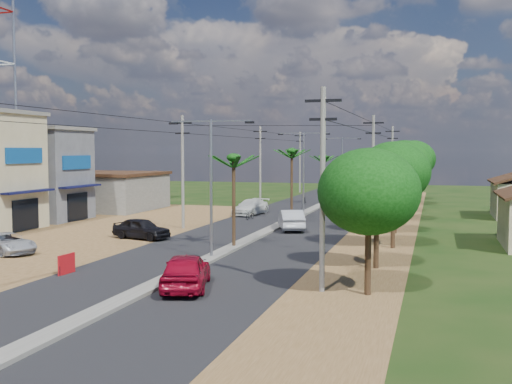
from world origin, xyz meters
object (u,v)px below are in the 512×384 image
car_silver_mid (291,220)px  moto_rider_east (195,271)px  car_red_near (186,272)px  car_white_far (250,208)px  car_parked_silver (7,244)px  roadside_sign (67,264)px  car_parked_dark (141,229)px

car_silver_mid → moto_rider_east: (-0.30, -18.79, -0.34)m
car_red_near → car_white_far: size_ratio=0.95×
car_red_near → car_parked_silver: (-14.10, 5.49, -0.21)m
car_red_near → car_white_far: 31.08m
car_red_near → roadside_sign: size_ratio=3.84×
car_parked_dark → car_silver_mid: bearing=-36.9°
car_silver_mid → moto_rider_east: size_ratio=2.74×
car_white_far → roadside_sign: 29.11m
car_red_near → car_parked_dark: car_red_near is taller
car_parked_silver → moto_rider_east: 14.18m
car_red_near → moto_rider_east: size_ratio=2.71×
car_parked_dark → roadside_sign: bearing=-157.4°
car_red_near → car_white_far: bearing=-94.3°
car_white_far → roadside_sign: bearing=-82.1°
car_parked_dark → car_white_far: bearing=4.2°
car_white_far → car_parked_dark: size_ratio=1.18×
car_white_far → moto_rider_east: (6.01, -28.45, -0.27)m
moto_rider_east → car_parked_silver: bearing=3.0°
car_silver_mid → car_parked_dark: 11.76m
car_red_near → roadside_sign: car_red_near is taller
car_parked_dark → roadside_sign: (2.00, -11.88, -0.22)m
car_silver_mid → roadside_sign: size_ratio=3.88×
car_red_near → roadside_sign: (-7.07, 1.31, -0.30)m
car_red_near → roadside_sign: bearing=-26.7°
moto_rider_east → car_red_near: bearing=118.2°
car_parked_silver → car_white_far: bearing=5.4°
car_parked_dark → moto_rider_east: bearing=-129.2°
car_parked_dark → roadside_sign: 12.05m
car_white_far → roadside_sign: car_white_far is taller
car_parked_silver → moto_rider_east: size_ratio=2.49×
car_parked_silver → moto_rider_east: (13.73, -3.53, -0.15)m
car_silver_mid → roadside_sign: (-7.00, -19.45, -0.29)m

